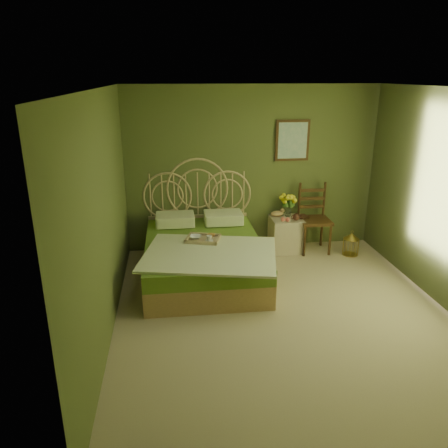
{
  "coord_description": "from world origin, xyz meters",
  "views": [
    {
      "loc": [
        -1.28,
        -4.49,
        2.74
      ],
      "look_at": [
        -0.6,
        1.0,
        0.83
      ],
      "focal_mm": 35.0,
      "sensor_mm": 36.0,
      "label": 1
    }
  ],
  "objects": [
    {
      "name": "coffee_cup",
      "position": [
        -0.8,
        1.08,
        0.61
      ],
      "size": [
        0.1,
        0.1,
        0.07
      ],
      "primitive_type": "imported",
      "rotation": [
        0.0,
        0.0,
        0.31
      ],
      "color": "white",
      "rests_on": "bed"
    },
    {
      "name": "ceiling",
      "position": [
        0.0,
        0.0,
        2.6
      ],
      "size": [
        4.5,
        4.5,
        0.0
      ],
      "primitive_type": "plane",
      "rotation": [
        3.14,
        0.0,
        0.0
      ],
      "color": "silver",
      "rests_on": "wall_back"
    },
    {
      "name": "book_upper",
      "position": [
        0.71,
        2.0,
        0.58
      ],
      "size": [
        0.25,
        0.25,
        0.02
      ],
      "primitive_type": "imported",
      "rotation": [
        0.0,
        0.0,
        -0.7
      ],
      "color": "#472819",
      "rests_on": "nightstand"
    },
    {
      "name": "wall_left",
      "position": [
        -2.0,
        0.0,
        1.3
      ],
      "size": [
        0.0,
        4.5,
        4.5
      ],
      "primitive_type": "plane",
      "rotation": [
        1.57,
        0.0,
        1.57
      ],
      "color": "#535F32",
      "rests_on": "floor"
    },
    {
      "name": "cereal_bowl",
      "position": [
        -0.98,
        1.19,
        0.59
      ],
      "size": [
        0.19,
        0.19,
        0.04
      ],
      "primitive_type": "imported",
      "rotation": [
        0.0,
        0.0,
        -0.18
      ],
      "color": "white",
      "rests_on": "bed"
    },
    {
      "name": "bed",
      "position": [
        -0.87,
        1.22,
        0.32
      ],
      "size": [
        1.9,
        2.4,
        1.49
      ],
      "color": "tan",
      "rests_on": "floor"
    },
    {
      "name": "birdcage",
      "position": [
        1.51,
        1.66,
        0.18
      ],
      "size": [
        0.24,
        0.24,
        0.37
      ],
      "rotation": [
        0.0,
        0.0,
        -0.25
      ],
      "color": "gold",
      "rests_on": "floor"
    },
    {
      "name": "wall_art",
      "position": [
        0.63,
        2.22,
        1.75
      ],
      "size": [
        0.54,
        0.04,
        0.64
      ],
      "color": "#39240F",
      "rests_on": "wall_back"
    },
    {
      "name": "wall_back",
      "position": [
        0.0,
        2.25,
        1.3
      ],
      "size": [
        4.0,
        0.0,
        4.0
      ],
      "primitive_type": "plane",
      "rotation": [
        1.57,
        0.0,
        0.0
      ],
      "color": "#535F32",
      "rests_on": "floor"
    },
    {
      "name": "nightstand",
      "position": [
        0.54,
        1.99,
        0.35
      ],
      "size": [
        0.5,
        0.5,
        0.98
      ],
      "color": "beige",
      "rests_on": "floor"
    },
    {
      "name": "book_lower",
      "position": [
        0.71,
        2.0,
        0.56
      ],
      "size": [
        0.18,
        0.24,
        0.02
      ],
      "primitive_type": "imported",
      "rotation": [
        0.0,
        0.0,
        0.08
      ],
      "color": "#381E0F",
      "rests_on": "nightstand"
    },
    {
      "name": "chair",
      "position": [
        0.97,
        1.99,
        0.6
      ],
      "size": [
        0.49,
        0.49,
        1.09
      ],
      "rotation": [
        0.0,
        0.0,
        -0.01
      ],
      "color": "#39240F",
      "rests_on": "floor"
    },
    {
      "name": "floor",
      "position": [
        0.0,
        0.0,
        0.0
      ],
      "size": [
        4.5,
        4.5,
        0.0
      ],
      "primitive_type": "plane",
      "color": "tan",
      "rests_on": "ground"
    }
  ]
}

